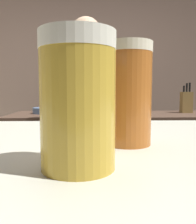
{
  "coord_description": "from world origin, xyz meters",
  "views": [
    {
      "loc": [
        0.03,
        -1.39,
        1.15
      ],
      "look_at": [
        0.05,
        -0.75,
        1.09
      ],
      "focal_mm": 37.78,
      "sensor_mm": 36.0,
      "label": 1
    }
  ],
  "objects_px": {
    "knife_block": "(186,102)",
    "bottle_vinegar": "(86,89)",
    "chefs_knife": "(118,114)",
    "pint_glass_near": "(78,102)",
    "mixing_bowl": "(43,111)",
    "pint_glass_far": "(128,94)",
    "bottle_hot_sauce": "(65,88)",
    "bartender": "(86,116)"
  },
  "relations": [
    {
      "from": "pint_glass_near",
      "to": "pint_glass_far",
      "type": "xyz_separation_m",
      "value": [
        0.07,
        0.11,
        0.01
      ]
    },
    {
      "from": "knife_block",
      "to": "bottle_vinegar",
      "type": "height_order",
      "value": "bottle_vinegar"
    },
    {
      "from": "knife_block",
      "to": "chefs_knife",
      "type": "height_order",
      "value": "knife_block"
    },
    {
      "from": "bartender",
      "to": "pint_glass_near",
      "type": "relative_size",
      "value": 11.86
    },
    {
      "from": "bartender",
      "to": "bottle_hot_sauce",
      "type": "height_order",
      "value": "bartender"
    },
    {
      "from": "pint_glass_far",
      "to": "bottle_vinegar",
      "type": "bearing_deg",
      "value": 92.25
    },
    {
      "from": "bartender",
      "to": "bottle_vinegar",
      "type": "bearing_deg",
      "value": 14.44
    },
    {
      "from": "mixing_bowl",
      "to": "chefs_knife",
      "type": "xyz_separation_m",
      "value": [
        0.69,
        -0.1,
        -0.02
      ]
    },
    {
      "from": "knife_block",
      "to": "mixing_bowl",
      "type": "xyz_separation_m",
      "value": [
        -1.36,
        -0.02,
        -0.08
      ]
    },
    {
      "from": "chefs_knife",
      "to": "bartender",
      "type": "bearing_deg",
      "value": -146.5
    },
    {
      "from": "knife_block",
      "to": "pint_glass_far",
      "type": "bearing_deg",
      "value": -114.82
    },
    {
      "from": "bartender",
      "to": "bottle_hot_sauce",
      "type": "relative_size",
      "value": 8.24
    },
    {
      "from": "pint_glass_near",
      "to": "bottle_hot_sauce",
      "type": "height_order",
      "value": "bottle_hot_sauce"
    },
    {
      "from": "knife_block",
      "to": "chefs_knife",
      "type": "relative_size",
      "value": 1.2
    },
    {
      "from": "mixing_bowl",
      "to": "bottle_vinegar",
      "type": "xyz_separation_m",
      "value": [
        0.37,
        1.14,
        0.2
      ]
    },
    {
      "from": "mixing_bowl",
      "to": "pint_glass_near",
      "type": "bearing_deg",
      "value": -77.85
    },
    {
      "from": "bartender",
      "to": "knife_block",
      "type": "height_order",
      "value": "bartender"
    },
    {
      "from": "pint_glass_near",
      "to": "bottle_vinegar",
      "type": "bearing_deg",
      "value": 90.92
    },
    {
      "from": "pint_glass_far",
      "to": "bottle_hot_sauce",
      "type": "bearing_deg",
      "value": 97.74
    },
    {
      "from": "knife_block",
      "to": "pint_glass_near",
      "type": "height_order",
      "value": "knife_block"
    },
    {
      "from": "chefs_knife",
      "to": "pint_glass_near",
      "type": "bearing_deg",
      "value": -119.82
    },
    {
      "from": "bottle_vinegar",
      "to": "bottle_hot_sauce",
      "type": "xyz_separation_m",
      "value": [
        -0.27,
        -0.14,
        0.01
      ]
    },
    {
      "from": "bartender",
      "to": "chefs_knife",
      "type": "distance_m",
      "value": 0.49
    },
    {
      "from": "bottle_hot_sauce",
      "to": "knife_block",
      "type": "bearing_deg",
      "value": -37.89
    },
    {
      "from": "mixing_bowl",
      "to": "pint_glass_near",
      "type": "height_order",
      "value": "pint_glass_near"
    },
    {
      "from": "mixing_bowl",
      "to": "chefs_knife",
      "type": "bearing_deg",
      "value": -8.58
    },
    {
      "from": "chefs_knife",
      "to": "pint_glass_near",
      "type": "distance_m",
      "value": 1.9
    },
    {
      "from": "bottle_vinegar",
      "to": "bottle_hot_sauce",
      "type": "distance_m",
      "value": 0.3
    },
    {
      "from": "bartender",
      "to": "pint_glass_near",
      "type": "distance_m",
      "value": 1.47
    },
    {
      "from": "mixing_bowl",
      "to": "pint_glass_near",
      "type": "xyz_separation_m",
      "value": [
        0.42,
        -1.97,
        0.19
      ]
    },
    {
      "from": "chefs_knife",
      "to": "pint_glass_far",
      "type": "distance_m",
      "value": 1.78
    },
    {
      "from": "mixing_bowl",
      "to": "bottle_hot_sauce",
      "type": "distance_m",
      "value": 1.03
    },
    {
      "from": "pint_glass_near",
      "to": "bottle_hot_sauce",
      "type": "bearing_deg",
      "value": 96.16
    },
    {
      "from": "chefs_knife",
      "to": "pint_glass_near",
      "type": "height_order",
      "value": "pint_glass_near"
    },
    {
      "from": "chefs_knife",
      "to": "mixing_bowl",
      "type": "bearing_deg",
      "value": 149.68
    },
    {
      "from": "knife_block",
      "to": "chefs_knife",
      "type": "xyz_separation_m",
      "value": [
        -0.67,
        -0.12,
        -0.1
      ]
    },
    {
      "from": "bartender",
      "to": "pint_glass_far",
      "type": "bearing_deg",
      "value": -163.11
    },
    {
      "from": "pint_glass_near",
      "to": "bottle_vinegar",
      "type": "xyz_separation_m",
      "value": [
        -0.05,
        3.1,
        0.01
      ]
    },
    {
      "from": "knife_block",
      "to": "bottle_hot_sauce",
      "type": "bearing_deg",
      "value": 142.11
    },
    {
      "from": "bartender",
      "to": "knife_block",
      "type": "distance_m",
      "value": 1.09
    },
    {
      "from": "bottle_vinegar",
      "to": "knife_block",
      "type": "bearing_deg",
      "value": -48.5
    },
    {
      "from": "bottle_vinegar",
      "to": "pint_glass_near",
      "type": "bearing_deg",
      "value": -89.08
    }
  ]
}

